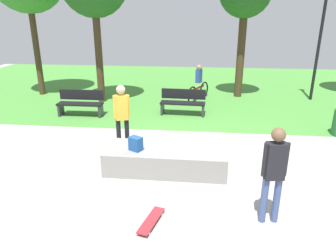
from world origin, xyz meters
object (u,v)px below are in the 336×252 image
(backpack_on_ledge, at_px, (136,144))
(lamp_post, at_px, (321,29))
(cyclist_on_bicycle, at_px, (199,85))
(concrete_ledge, at_px, (166,159))
(skater_performing_trick, at_px, (274,169))
(skater_watching, at_px, (122,113))
(skateboard_by_ledge, at_px, (151,220))
(park_bench_by_oak, at_px, (183,102))
(park_bench_near_path, at_px, (81,103))

(backpack_on_ledge, bearing_deg, lamp_post, 79.45)
(cyclist_on_bicycle, bearing_deg, concrete_ledge, -95.68)
(skater_performing_trick, height_order, skater_watching, skater_watching)
(lamp_post, bearing_deg, backpack_on_ledge, -130.33)
(backpack_on_ledge, distance_m, skater_watching, 1.37)
(skater_performing_trick, distance_m, skateboard_by_ledge, 2.28)
(park_bench_by_oak, bearing_deg, skater_watching, -112.77)
(lamp_post, relative_size, cyclist_on_bicycle, 2.93)
(backpack_on_ledge, distance_m, park_bench_by_oak, 4.56)
(skater_performing_trick, bearing_deg, backpack_on_ledge, 149.76)
(park_bench_by_oak, relative_size, cyclist_on_bicycle, 0.98)
(lamp_post, distance_m, cyclist_on_bicycle, 5.32)
(skater_watching, distance_m, lamp_post, 9.17)
(skateboard_by_ledge, bearing_deg, park_bench_near_path, 120.70)
(park_bench_near_path, bearing_deg, skater_performing_trick, -45.14)
(skater_watching, bearing_deg, backpack_on_ledge, -63.10)
(skater_watching, distance_m, cyclist_on_bicycle, 5.75)
(cyclist_on_bicycle, bearing_deg, backpack_on_ledge, -101.24)
(cyclist_on_bicycle, bearing_deg, skateboard_by_ledge, -94.51)
(concrete_ledge, height_order, skater_watching, skater_watching)
(backpack_on_ledge, height_order, skater_watching, skater_watching)
(skater_performing_trick, bearing_deg, park_bench_near_path, 134.86)
(skater_watching, relative_size, cyclist_on_bicycle, 1.07)
(skater_performing_trick, height_order, lamp_post, lamp_post)
(park_bench_by_oak, xyz_separation_m, cyclist_on_bicycle, (0.52, 2.11, 0.15))
(skater_watching, relative_size, park_bench_near_path, 1.11)
(skateboard_by_ledge, distance_m, lamp_post, 10.93)
(skater_watching, bearing_deg, lamp_post, 41.86)
(skater_watching, height_order, lamp_post, lamp_post)
(backpack_on_ledge, xyz_separation_m, cyclist_on_bicycle, (1.31, 6.59, -0.07))
(skateboard_by_ledge, relative_size, park_bench_near_path, 0.51)
(park_bench_near_path, bearing_deg, backpack_on_ledge, -54.57)
(concrete_ledge, distance_m, backpack_on_ledge, 0.81)
(concrete_ledge, height_order, lamp_post, lamp_post)
(lamp_post, bearing_deg, skateboard_by_ledge, -121.06)
(concrete_ledge, distance_m, skater_performing_trick, 2.76)
(backpack_on_ledge, bearing_deg, skater_performing_trick, -0.47)
(skater_performing_trick, distance_m, skater_watching, 4.28)
(park_bench_by_oak, distance_m, cyclist_on_bicycle, 2.17)
(cyclist_on_bicycle, bearing_deg, skater_watching, -109.43)
(backpack_on_ledge, height_order, skateboard_by_ledge, backpack_on_ledge)
(concrete_ledge, relative_size, cyclist_on_bicycle, 1.67)
(backpack_on_ledge, distance_m, skater_performing_trick, 3.13)
(park_bench_near_path, relative_size, cyclist_on_bicycle, 0.97)
(park_bench_near_path, height_order, park_bench_by_oak, same)
(skater_performing_trick, distance_m, lamp_post, 9.56)
(skater_performing_trick, bearing_deg, skater_watching, 140.10)
(backpack_on_ledge, relative_size, lamp_post, 0.07)
(backpack_on_ledge, xyz_separation_m, skater_watching, (-0.60, 1.18, 0.34))
(lamp_post, bearing_deg, skater_performing_trick, -111.26)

